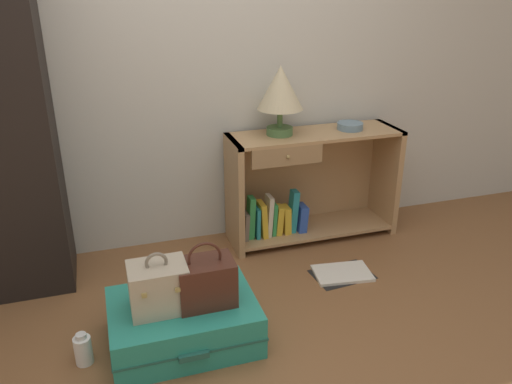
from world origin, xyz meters
TOP-DOWN VIEW (x-y plane):
  - ground_plane at (0.00, 0.00)m, footprint 9.00×9.00m
  - back_wall at (0.00, 1.50)m, footprint 6.40×0.10m
  - bookshelf at (0.71, 1.26)m, footprint 1.16×0.38m
  - table_lamp at (0.52, 1.27)m, footprint 0.29×0.29m
  - bowl at (1.01, 1.24)m, footprint 0.17×0.17m
  - suitcase_large at (-0.31, 0.37)m, footprint 0.72×0.54m
  - train_case at (-0.41, 0.36)m, footprint 0.27×0.22m
  - handbag at (-0.19, 0.34)m, footprint 0.28×0.19m
  - bottle at (-0.79, 0.35)m, footprint 0.08×0.08m
  - open_book_on_floor at (0.73, 0.69)m, footprint 0.38×0.27m

SIDE VIEW (x-z plane):
  - ground_plane at x=0.00m, z-range 0.00..0.00m
  - open_book_on_floor at x=0.73m, z-range 0.00..0.02m
  - bottle at x=-0.79m, z-range -0.01..0.16m
  - suitcase_large at x=-0.31m, z-range 0.00..0.23m
  - handbag at x=-0.19m, z-range 0.18..0.51m
  - train_case at x=-0.41m, z-range 0.19..0.50m
  - bookshelf at x=0.71m, z-range -0.01..0.74m
  - bowl at x=1.01m, z-range 0.75..0.80m
  - table_lamp at x=0.52m, z-range 0.82..1.26m
  - back_wall at x=0.00m, z-range 0.00..2.60m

